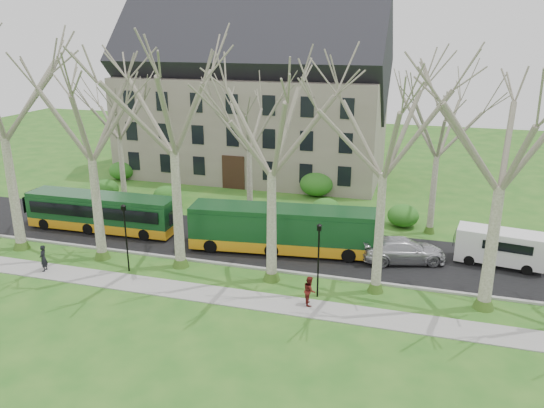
{
  "coord_description": "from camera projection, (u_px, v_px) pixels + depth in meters",
  "views": [
    {
      "loc": [
        11.05,
        -27.51,
        14.3
      ],
      "look_at": [
        2.16,
        3.0,
        3.91
      ],
      "focal_mm": 35.0,
      "sensor_mm": 36.0,
      "label": 1
    }
  ],
  "objects": [
    {
      "name": "building",
      "position": [
        253.0,
        96.0,
        53.48
      ],
      "size": [
        26.5,
        12.2,
        16.0
      ],
      "color": "gray",
      "rests_on": "ground"
    },
    {
      "name": "pedestrian_a",
      "position": [
        43.0,
        258.0,
        32.81
      ],
      "size": [
        0.55,
        0.7,
        1.69
      ],
      "primitive_type": "imported",
      "rotation": [
        0.0,
        0.0,
        -1.31
      ],
      "color": "black",
      "rests_on": "sidewalk"
    },
    {
      "name": "sedan",
      "position": [
        403.0,
        250.0,
        34.17
      ],
      "size": [
        5.82,
        3.72,
        1.57
      ],
      "primitive_type": "imported",
      "rotation": [
        0.0,
        0.0,
        1.87
      ],
      "color": "#B0B1B5",
      "rests_on": "road"
    },
    {
      "name": "pedestrian_b",
      "position": [
        310.0,
        290.0,
        28.79
      ],
      "size": [
        0.84,
        0.95,
        1.64
      ],
      "primitive_type": "imported",
      "rotation": [
        0.0,
        0.0,
        1.9
      ],
      "color": "#581714",
      "rests_on": "sidewalk"
    },
    {
      "name": "bus_lead",
      "position": [
        102.0,
        212.0,
        39.42
      ],
      "size": [
        11.43,
        2.57,
        2.85
      ],
      "primitive_type": null,
      "rotation": [
        0.0,
        0.0,
        0.02
      ],
      "color": "#12411D",
      "rests_on": "road"
    },
    {
      "name": "curb",
      "position": [
        233.0,
        265.0,
        33.84
      ],
      "size": [
        80.0,
        0.25,
        0.14
      ],
      "primitive_type": "cube",
      "color": "#A5A39E",
      "rests_on": "ground"
    },
    {
      "name": "hedges",
      "position": [
        232.0,
        191.0,
        46.19
      ],
      "size": [
        30.6,
        8.6,
        2.0
      ],
      "color": "#285E1B",
      "rests_on": "ground"
    },
    {
      "name": "van_a",
      "position": [
        500.0,
        248.0,
        33.59
      ],
      "size": [
        5.46,
        2.67,
        2.28
      ],
      "primitive_type": null,
      "rotation": [
        0.0,
        0.0,
        -0.15
      ],
      "color": "white",
      "rests_on": "road"
    },
    {
      "name": "tree_row_verge",
      "position": [
        223.0,
        164.0,
        30.59
      ],
      "size": [
        49.0,
        7.0,
        14.0
      ],
      "color": "gray",
      "rests_on": "ground"
    },
    {
      "name": "bus_follow",
      "position": [
        284.0,
        229.0,
        35.63
      ],
      "size": [
        12.82,
        4.05,
        3.15
      ],
      "primitive_type": null,
      "rotation": [
        0.0,
        0.0,
        0.11
      ],
      "color": "#12411D",
      "rests_on": "road"
    },
    {
      "name": "ground",
      "position": [
        225.0,
        276.0,
        32.49
      ],
      "size": [
        120.0,
        120.0,
        0.0
      ],
      "primitive_type": "plane",
      "color": "#26601B",
      "rests_on": "ground"
    },
    {
      "name": "sidewalk",
      "position": [
        209.0,
        294.0,
        30.2
      ],
      "size": [
        70.0,
        2.0,
        0.06
      ],
      "primitive_type": "cube",
      "color": "gray",
      "rests_on": "ground"
    },
    {
      "name": "lamp_row",
      "position": [
        217.0,
        243.0,
        30.78
      ],
      "size": [
        36.22,
        0.22,
        4.3
      ],
      "color": "black",
      "rests_on": "ground"
    },
    {
      "name": "tree_row_far",
      "position": [
        258.0,
        144.0,
        41.02
      ],
      "size": [
        33.0,
        7.0,
        12.0
      ],
      "color": "gray",
      "rests_on": "ground"
    },
    {
      "name": "road",
      "position": [
        253.0,
        243.0,
        37.5
      ],
      "size": [
        80.0,
        8.0,
        0.06
      ],
      "primitive_type": "cube",
      "color": "black",
      "rests_on": "ground"
    }
  ]
}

